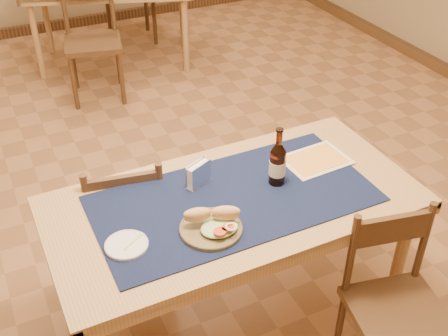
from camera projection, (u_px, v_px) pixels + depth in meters
name	position (u px, v px, depth m)	size (l,w,h in m)	color
main_table	(234.00, 214.00, 2.46)	(1.60, 0.80, 0.75)	#AD7F51
placemat	(234.00, 199.00, 2.41)	(1.20, 0.60, 0.01)	#101B3C
baseboard	(174.00, 216.00, 3.40)	(6.00, 7.00, 0.10)	#4F341C
chair_main_far	(126.00, 220.00, 2.78)	(0.45, 0.45, 0.83)	#4F341C
chair_main_near	(395.00, 304.00, 2.34)	(0.46, 0.46, 0.84)	#4F341C
chair_back_near	(92.00, 38.00, 4.52)	(0.53, 0.53, 0.95)	#4F341C
sandwich_plate	(213.00, 225.00, 2.22)	(0.25, 0.25, 0.10)	brown
side_plate	(126.00, 245.00, 2.16)	(0.17, 0.17, 0.01)	silver
fork	(135.00, 240.00, 2.17)	(0.10, 0.07, 0.00)	#9AD474
beer_bottle	(278.00, 163.00, 2.44)	(0.07, 0.07, 0.28)	#3F190B
napkin_holder	(199.00, 175.00, 2.46)	(0.14, 0.09, 0.11)	silver
menu_card	(316.00, 160.00, 2.64)	(0.31, 0.24, 0.01)	beige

